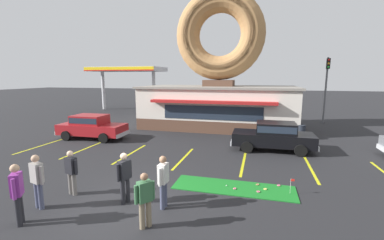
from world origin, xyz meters
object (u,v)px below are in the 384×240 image
at_px(putting_flag_pin, 292,183).
at_px(trash_bin, 301,132).
at_px(pedestrian_hooded_kid, 37,179).
at_px(pedestrian_leather_jacket_man, 163,179).
at_px(pedestrian_blue_sweater_man, 125,175).
at_px(car_black, 274,135).
at_px(pedestrian_beanie_man, 17,191).
at_px(golf_ball, 227,185).
at_px(pedestrian_crossing_woman, 71,171).
at_px(car_red, 92,126).
at_px(pedestrian_clipboard_woman, 145,198).
at_px(traffic_light_pole, 326,82).

distance_m(putting_flag_pin, trash_bin, 8.92).
distance_m(pedestrian_hooded_kid, pedestrian_leather_jacket_man, 3.90).
height_order(pedestrian_blue_sweater_man, pedestrian_hooded_kid, pedestrian_hooded_kid).
height_order(car_black, pedestrian_beanie_man, pedestrian_beanie_man).
distance_m(golf_ball, pedestrian_beanie_man, 6.67).
relative_size(golf_ball, pedestrian_blue_sweater_man, 0.02).
xyz_separation_m(golf_ball, pedestrian_crossing_woman, (-5.15, -2.03, 0.82)).
relative_size(car_red, pedestrian_clipboard_woman, 2.94).
height_order(car_red, pedestrian_leather_jacket_man, pedestrian_leather_jacket_man).
bearing_deg(pedestrian_blue_sweater_man, trash_bin, 57.92).
xyz_separation_m(pedestrian_hooded_kid, pedestrian_clipboard_woman, (3.68, -0.10, -0.11)).
bearing_deg(traffic_light_pole, car_red, -147.37).
height_order(car_red, traffic_light_pole, traffic_light_pole).
bearing_deg(trash_bin, pedestrian_blue_sweater_man, -122.08).
bearing_deg(pedestrian_leather_jacket_man, pedestrian_blue_sweater_man, -178.63).
relative_size(pedestrian_blue_sweater_man, pedestrian_clipboard_woman, 1.08).
height_order(golf_ball, putting_flag_pin, putting_flag_pin).
distance_m(pedestrian_beanie_man, pedestrian_crossing_woman, 1.97).
xyz_separation_m(pedestrian_hooded_kid, trash_bin, (9.24, 11.88, -0.47)).
bearing_deg(pedestrian_leather_jacket_man, pedestrian_hooded_kid, -164.46).
distance_m(pedestrian_clipboard_woman, pedestrian_beanie_man, 3.54).
height_order(pedestrian_hooded_kid, pedestrian_leather_jacket_man, pedestrian_hooded_kid).
bearing_deg(pedestrian_blue_sweater_man, car_red, 131.85).
height_order(putting_flag_pin, car_black, car_black).
bearing_deg(traffic_light_pole, pedestrian_crossing_woman, -123.37).
xyz_separation_m(pedestrian_blue_sweater_man, pedestrian_beanie_man, (-2.21, -1.88, 0.04)).
bearing_deg(car_red, pedestrian_leather_jacket_man, -42.87).
bearing_deg(car_black, traffic_light_pole, 65.28).
bearing_deg(pedestrian_blue_sweater_man, pedestrian_clipboard_woman, -41.92).
xyz_separation_m(pedestrian_hooded_kid, pedestrian_beanie_man, (0.22, -0.87, 0.01)).
height_order(pedestrian_beanie_man, traffic_light_pole, traffic_light_pole).
height_order(golf_ball, car_red, car_red).
bearing_deg(pedestrian_crossing_woman, pedestrian_leather_jacket_man, -0.81).
height_order(car_red, trash_bin, car_red).
distance_m(car_black, car_red, 11.65).
height_order(pedestrian_clipboard_woman, traffic_light_pole, traffic_light_pole).
xyz_separation_m(car_red, traffic_light_pole, (16.38, 10.49, 2.84)).
xyz_separation_m(pedestrian_clipboard_woman, trash_bin, (5.57, 11.98, -0.36)).
bearing_deg(putting_flag_pin, pedestrian_leather_jacket_man, -153.07).
bearing_deg(pedestrian_beanie_man, car_black, 53.25).
bearing_deg(pedestrian_beanie_man, car_red, 115.61).
relative_size(golf_ball, car_black, 0.01).
xyz_separation_m(pedestrian_blue_sweater_man, pedestrian_clipboard_woman, (1.24, -1.11, -0.08)).
distance_m(pedestrian_clipboard_woman, trash_bin, 13.21).
bearing_deg(pedestrian_leather_jacket_man, traffic_light_pole, 65.04).
bearing_deg(pedestrian_crossing_woman, pedestrian_hooded_kid, -106.59).
bearing_deg(pedestrian_crossing_woman, traffic_light_pole, 56.63).
bearing_deg(traffic_light_pole, pedestrian_clipboard_woman, -113.84).
distance_m(putting_flag_pin, pedestrian_clipboard_woman, 5.20).
xyz_separation_m(putting_flag_pin, pedestrian_crossing_woman, (-7.44, -1.98, 0.44)).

